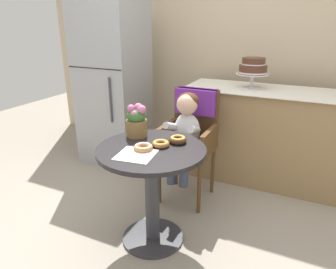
{
  "coord_description": "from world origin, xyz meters",
  "views": [
    {
      "loc": [
        0.89,
        -1.62,
        1.5
      ],
      "look_at": [
        0.05,
        0.15,
        0.77
      ],
      "focal_mm": 32.88,
      "sensor_mm": 36.0,
      "label": 1
    }
  ],
  "objects_px": {
    "cafe_table": "(152,177)",
    "flower_vase": "(137,121)",
    "donut_front": "(161,143)",
    "tiered_cake_stand": "(253,68)",
    "wicker_chair": "(192,127)",
    "seated_child": "(185,128)",
    "donut_side": "(178,139)",
    "donut_mid": "(143,147)",
    "refrigerator": "(113,85)"
  },
  "relations": [
    {
      "from": "wicker_chair",
      "to": "flower_vase",
      "type": "height_order",
      "value": "flower_vase"
    },
    {
      "from": "donut_side",
      "to": "tiered_cake_stand",
      "type": "xyz_separation_m",
      "value": [
        0.25,
        1.15,
        0.34
      ]
    },
    {
      "from": "donut_side",
      "to": "flower_vase",
      "type": "relative_size",
      "value": 0.51
    },
    {
      "from": "donut_front",
      "to": "flower_vase",
      "type": "bearing_deg",
      "value": 157.08
    },
    {
      "from": "donut_front",
      "to": "donut_side",
      "type": "xyz_separation_m",
      "value": [
        0.08,
        0.1,
        0.01
      ]
    },
    {
      "from": "refrigerator",
      "to": "donut_mid",
      "type": "bearing_deg",
      "value": -48.49
    },
    {
      "from": "tiered_cake_stand",
      "to": "donut_front",
      "type": "bearing_deg",
      "value": -104.68
    },
    {
      "from": "cafe_table",
      "to": "wicker_chair",
      "type": "height_order",
      "value": "wicker_chair"
    },
    {
      "from": "wicker_chair",
      "to": "donut_front",
      "type": "height_order",
      "value": "wicker_chair"
    },
    {
      "from": "donut_front",
      "to": "donut_side",
      "type": "relative_size",
      "value": 0.96
    },
    {
      "from": "seated_child",
      "to": "donut_mid",
      "type": "height_order",
      "value": "seated_child"
    },
    {
      "from": "cafe_table",
      "to": "refrigerator",
      "type": "distance_m",
      "value": 1.56
    },
    {
      "from": "seated_child",
      "to": "tiered_cake_stand",
      "type": "height_order",
      "value": "tiered_cake_stand"
    },
    {
      "from": "donut_mid",
      "to": "tiered_cake_stand",
      "type": "height_order",
      "value": "tiered_cake_stand"
    },
    {
      "from": "wicker_chair",
      "to": "donut_side",
      "type": "distance_m",
      "value": 0.59
    },
    {
      "from": "cafe_table",
      "to": "seated_child",
      "type": "distance_m",
      "value": 0.6
    },
    {
      "from": "donut_front",
      "to": "refrigerator",
      "type": "xyz_separation_m",
      "value": [
        -1.09,
        1.05,
        0.11
      ]
    },
    {
      "from": "seated_child",
      "to": "donut_side",
      "type": "bearing_deg",
      "value": -74.61
    },
    {
      "from": "seated_child",
      "to": "wicker_chair",
      "type": "bearing_deg",
      "value": 90.0
    },
    {
      "from": "seated_child",
      "to": "flower_vase",
      "type": "bearing_deg",
      "value": -115.85
    },
    {
      "from": "donut_mid",
      "to": "flower_vase",
      "type": "distance_m",
      "value": 0.28
    },
    {
      "from": "refrigerator",
      "to": "tiered_cake_stand",
      "type": "bearing_deg",
      "value": 8.01
    },
    {
      "from": "flower_vase",
      "to": "refrigerator",
      "type": "relative_size",
      "value": 0.14
    },
    {
      "from": "seated_child",
      "to": "donut_front",
      "type": "relative_size",
      "value": 6.31
    },
    {
      "from": "donut_side",
      "to": "tiered_cake_stand",
      "type": "bearing_deg",
      "value": 77.69
    },
    {
      "from": "wicker_chair",
      "to": "donut_mid",
      "type": "distance_m",
      "value": 0.79
    },
    {
      "from": "cafe_table",
      "to": "donut_mid",
      "type": "distance_m",
      "value": 0.24
    },
    {
      "from": "flower_vase",
      "to": "tiered_cake_stand",
      "type": "distance_m",
      "value": 1.31
    },
    {
      "from": "tiered_cake_stand",
      "to": "cafe_table",
      "type": "bearing_deg",
      "value": -105.95
    },
    {
      "from": "donut_side",
      "to": "donut_mid",
      "type": "bearing_deg",
      "value": -125.77
    },
    {
      "from": "cafe_table",
      "to": "donut_front",
      "type": "xyz_separation_m",
      "value": [
        0.04,
        0.05,
        0.23
      ]
    },
    {
      "from": "refrigerator",
      "to": "flower_vase",
      "type": "bearing_deg",
      "value": -48.02
    },
    {
      "from": "donut_front",
      "to": "tiered_cake_stand",
      "type": "height_order",
      "value": "tiered_cake_stand"
    },
    {
      "from": "cafe_table",
      "to": "flower_vase",
      "type": "height_order",
      "value": "flower_vase"
    },
    {
      "from": "donut_front",
      "to": "flower_vase",
      "type": "relative_size",
      "value": 0.49
    },
    {
      "from": "donut_mid",
      "to": "refrigerator",
      "type": "relative_size",
      "value": 0.07
    },
    {
      "from": "cafe_table",
      "to": "donut_side",
      "type": "distance_m",
      "value": 0.31
    },
    {
      "from": "cafe_table",
      "to": "flower_vase",
      "type": "bearing_deg",
      "value": 142.38
    },
    {
      "from": "cafe_table",
      "to": "seated_child",
      "type": "relative_size",
      "value": 0.99
    },
    {
      "from": "donut_side",
      "to": "wicker_chair",
      "type": "bearing_deg",
      "value": 101.34
    },
    {
      "from": "donut_front",
      "to": "seated_child",
      "type": "bearing_deg",
      "value": 94.13
    },
    {
      "from": "seated_child",
      "to": "donut_side",
      "type": "relative_size",
      "value": 6.06
    },
    {
      "from": "cafe_table",
      "to": "tiered_cake_stand",
      "type": "height_order",
      "value": "tiered_cake_stand"
    },
    {
      "from": "wicker_chair",
      "to": "donut_mid",
      "type": "height_order",
      "value": "wicker_chair"
    },
    {
      "from": "donut_front",
      "to": "tiered_cake_stand",
      "type": "relative_size",
      "value": 0.38
    },
    {
      "from": "donut_side",
      "to": "flower_vase",
      "type": "height_order",
      "value": "flower_vase"
    },
    {
      "from": "seated_child",
      "to": "donut_side",
      "type": "height_order",
      "value": "seated_child"
    },
    {
      "from": "flower_vase",
      "to": "donut_front",
      "type": "bearing_deg",
      "value": -22.92
    },
    {
      "from": "tiered_cake_stand",
      "to": "wicker_chair",
      "type": "bearing_deg",
      "value": -122.53
    },
    {
      "from": "cafe_table",
      "to": "seated_child",
      "type": "bearing_deg",
      "value": 89.36
    }
  ]
}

